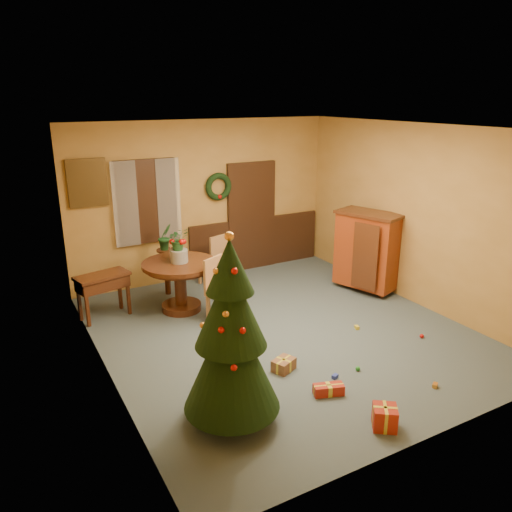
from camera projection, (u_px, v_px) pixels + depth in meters
room_envelope at (216, 218)px, 9.31m from camera, size 5.50×5.50×5.50m
dining_table at (180, 277)px, 7.87m from camera, size 1.18×1.18×0.81m
urn at (179, 256)px, 7.77m from camera, size 0.27×0.27×0.20m
centerpiece_plant at (178, 239)px, 7.68m from camera, size 0.32×0.27×0.35m
chair_near at (220, 288)px, 7.52m from camera, size 0.58×0.58×0.99m
chair_far at (215, 258)px, 8.95m from camera, size 0.52×0.52×0.95m
guitar at (241, 302)px, 7.26m from camera, size 0.50×0.63×0.82m
plant_stand at (167, 266)px, 8.53m from camera, size 0.31×0.31×0.81m
stand_plant at (165, 237)px, 8.37m from camera, size 0.30×0.27×0.44m
christmas_tree at (231, 337)px, 5.01m from camera, size 1.01×1.01×2.08m
writing_desk at (103, 285)px, 7.62m from camera, size 0.86×0.56×0.71m
sideboard at (367, 249)px, 8.64m from camera, size 0.90×1.22×1.41m
gift_a at (284, 365)px, 6.26m from camera, size 0.34×0.30×0.15m
gift_b at (385, 417)px, 5.17m from camera, size 0.34×0.34×0.25m
gift_c at (225, 347)px, 6.71m from camera, size 0.31×0.28×0.14m
gift_d at (329, 390)px, 5.76m from camera, size 0.38×0.25×0.13m
toy_a at (335, 376)px, 6.09m from camera, size 0.09×0.07×0.05m
toy_b at (358, 369)px, 6.26m from camera, size 0.06×0.06×0.06m
toy_c at (357, 327)px, 7.38m from camera, size 0.07×0.09×0.05m
toy_d at (422, 336)px, 7.10m from camera, size 0.06×0.06×0.06m
toy_e at (435, 385)px, 5.91m from camera, size 0.09×0.08×0.05m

